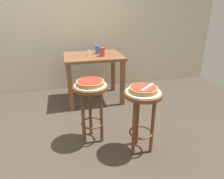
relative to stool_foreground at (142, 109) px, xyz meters
The scene contains 12 objects.
ground_plane 1.05m from the stool_foreground, 157.11° to the left, with size 6.00×6.00×0.00m, color #42382D.
stool_foreground is the anchor object (origin of this frame).
serving_plate_foreground 0.18m from the stool_foreground, ahead, with size 0.33×0.33×0.01m, color silver.
pizza_foreground 0.21m from the stool_foreground, ahead, with size 0.27×0.27×0.05m.
stool_middle 0.54m from the stool_foreground, 147.05° to the left, with size 0.36×0.36×0.65m.
serving_plate_middle 0.57m from the stool_foreground, 147.05° to the left, with size 0.33×0.33×0.01m, color white.
pizza_middle 0.58m from the stool_foreground, 147.05° to the left, with size 0.28×0.28×0.05m.
dining_table 1.39m from the stool_foreground, 100.65° to the left, with size 0.86×0.68×0.72m.
cup_near_edge 1.29m from the stool_foreground, 96.33° to the left, with size 0.08×0.08×0.12m, color red.
cup_far_edge 1.48m from the stool_foreground, 96.63° to the left, with size 0.08×0.08×0.12m, color #3360B2.
condiment_shaker 1.39m from the stool_foreground, 103.57° to the left, with size 0.04×0.04×0.08m, color white.
pizza_server_knife 0.24m from the stool_foreground, 33.69° to the right, with size 0.22×0.02×0.01m, color silver.
Camera 1 is at (0.17, -1.96, 1.39)m, focal length 32.32 mm.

